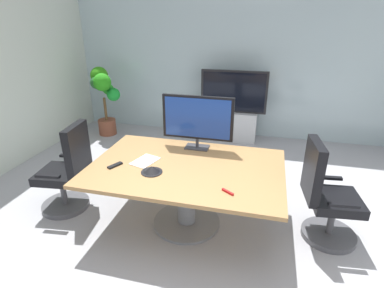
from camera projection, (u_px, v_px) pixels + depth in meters
name	position (u px, v px, depth m)	size (l,w,h in m)	color
ground_plane	(191.00, 241.00, 3.22)	(7.66, 7.66, 0.00)	#99999E
wall_back_glass_partition	(235.00, 58.00, 5.61)	(6.30, 0.10, 2.93)	#9EB2B7
conference_table	(186.00, 179.00, 3.28)	(2.03, 1.35, 0.73)	olive
office_chair_left	(68.00, 175.00, 3.60)	(0.62, 0.60, 1.09)	#4C4C51
office_chair_right	(326.00, 200.00, 3.11)	(0.62, 0.60, 1.09)	#4C4C51
tv_monitor	(198.00, 119.00, 3.52)	(0.84, 0.18, 0.64)	#333338
wall_display_unit	(232.00, 117.00, 5.68)	(1.20, 0.36, 1.31)	#B7BABC
potted_plant	(104.00, 94.00, 5.80)	(0.63, 0.63, 1.30)	brown
conference_phone	(152.00, 170.00, 3.07)	(0.22, 0.22, 0.07)	black
remote_control	(115.00, 165.00, 3.21)	(0.05, 0.17, 0.02)	black
whiteboard_marker	(228.00, 192.00, 2.73)	(0.13, 0.02, 0.02)	red
paper_notepad	(145.00, 161.00, 3.31)	(0.21, 0.30, 0.01)	white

